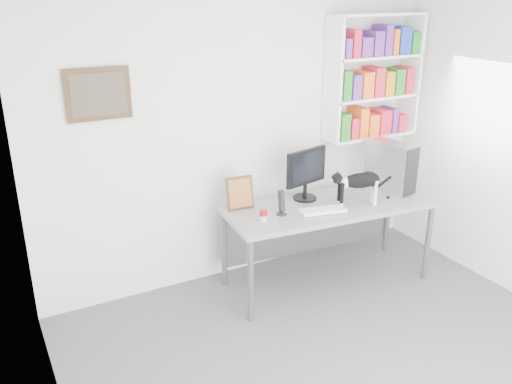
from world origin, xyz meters
TOP-DOWN VIEW (x-y plane):
  - room at (0.00, 0.00)m, footprint 4.01×4.01m
  - bookshelf at (1.40, 1.85)m, footprint 1.03×0.28m
  - wall_art at (-1.30, 1.97)m, footprint 0.52×0.04m
  - desk at (0.57, 1.36)m, footprint 2.02×0.95m
  - monitor at (0.43, 1.57)m, footprint 0.51×0.32m
  - keyboard at (0.40, 1.22)m, footprint 0.44×0.24m
  - pc_tower at (1.31, 1.39)m, footprint 0.31×0.51m
  - speaker at (0.05, 1.35)m, footprint 0.10×0.10m
  - leaning_print at (-0.21, 1.66)m, footprint 0.26×0.12m
  - soup_can at (-0.16, 1.31)m, footprint 0.09×0.09m
  - cat at (0.77, 1.20)m, footprint 0.55×0.27m

SIDE VIEW (x-z plane):
  - desk at x=0.57m, z-range 0.00..0.82m
  - keyboard at x=0.40m, z-range 0.82..0.85m
  - soup_can at x=-0.16m, z-range 0.82..0.92m
  - speaker at x=0.05m, z-range 0.82..1.05m
  - leaning_print at x=-0.21m, z-range 0.82..1.12m
  - cat at x=0.77m, z-range 0.82..1.14m
  - pc_tower at x=1.31m, z-range 0.82..1.29m
  - monitor at x=0.43m, z-range 0.82..1.32m
  - room at x=0.00m, z-range 0.00..2.70m
  - bookshelf at x=1.40m, z-range 1.23..2.47m
  - wall_art at x=-1.30m, z-range 1.69..2.11m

